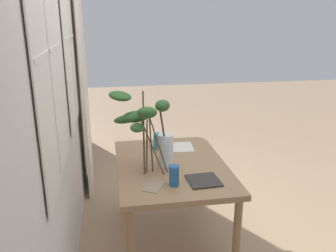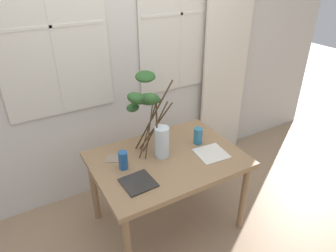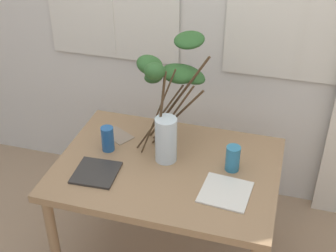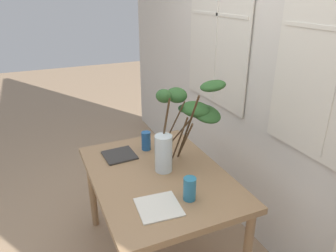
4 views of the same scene
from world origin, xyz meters
TOP-DOWN VIEW (x-y plane):
  - ground at (0.00, 0.00)m, footprint 14.00×14.00m
  - back_wall_with_windows at (0.00, 0.86)m, footprint 5.38×0.14m
  - curtain_sheer_side at (1.17, 0.73)m, footprint 0.59×0.03m
  - dining_table at (0.00, 0.00)m, footprint 1.22×0.89m
  - vase_with_branches at (-0.04, 0.21)m, footprint 0.45×0.50m
  - drinking_glass_blue_left at (-0.37, 0.05)m, footprint 0.07×0.07m
  - drinking_glass_blue_right at (0.35, 0.06)m, footprint 0.08×0.08m
  - plate_square_left at (-0.35, -0.18)m, footprint 0.24×0.24m
  - plate_square_right at (0.35, -0.14)m, footprint 0.27×0.27m
  - napkin_folded at (-0.37, 0.20)m, footprint 0.21×0.19m

SIDE VIEW (x-z plane):
  - ground at x=0.00m, z-range 0.00..0.00m
  - dining_table at x=0.00m, z-range 0.29..1.02m
  - napkin_folded at x=-0.37m, z-range 0.74..0.74m
  - plate_square_right at x=0.35m, z-range 0.74..0.74m
  - plate_square_left at x=-0.35m, z-range 0.74..0.75m
  - drinking_glass_blue_right at x=0.35m, z-range 0.74..0.88m
  - drinking_glass_blue_left at x=-0.37m, z-range 0.74..0.89m
  - vase_with_branches at x=-0.04m, z-range 0.77..1.41m
  - curtain_sheer_side at x=1.17m, z-range 0.00..2.28m
  - back_wall_with_windows at x=0.00m, z-range 0.01..2.80m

